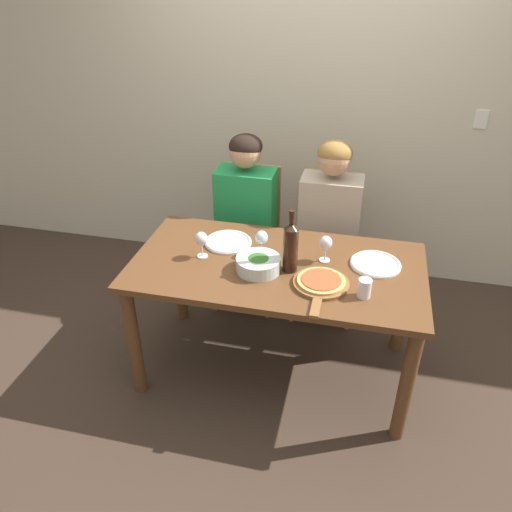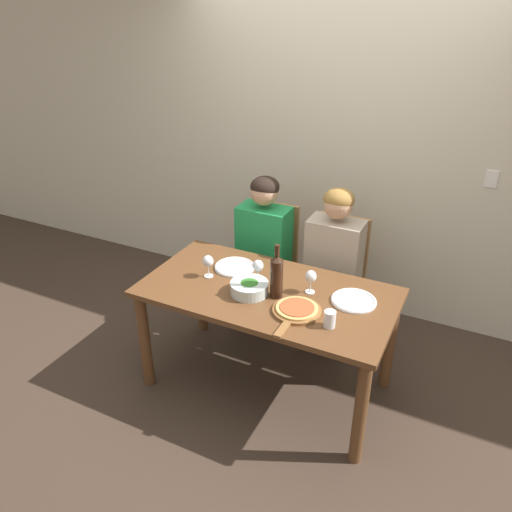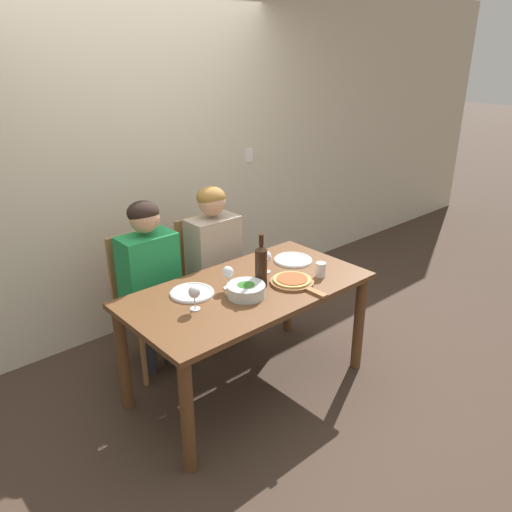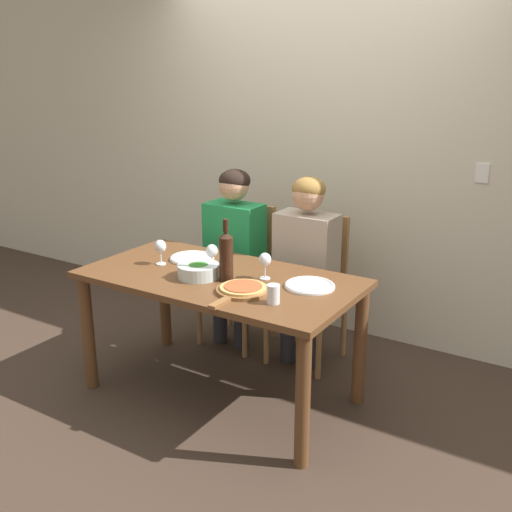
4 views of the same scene
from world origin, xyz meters
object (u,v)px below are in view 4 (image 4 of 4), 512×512
object	(u,v)px
broccoli_bowl	(198,271)
dinner_plate_left	(192,258)
wine_bottle	(226,255)
wine_glass_left	(160,247)
chair_left	(243,269)
water_tumbler	(273,294)
dinner_plate_right	(310,285)
person_woman	(233,242)
wine_glass_right	(265,261)
person_man	(305,254)
pizza_on_board	(242,290)
wine_glass_centre	(212,252)
chair_right	(312,283)

from	to	relation	value
broccoli_bowl	dinner_plate_left	xyz separation A→B (m)	(-0.23, 0.24, -0.03)
wine_bottle	wine_glass_left	bearing A→B (deg)	177.18
chair_left	water_tumbler	distance (m)	1.26
chair_left	dinner_plate_right	xyz separation A→B (m)	(0.85, -0.63, 0.24)
person_woman	dinner_plate_left	distance (m)	0.47
dinner_plate_right	wine_glass_right	world-z (taller)	wine_glass_right
dinner_plate_right	wine_glass_left	world-z (taller)	wine_glass_left
wine_bottle	person_man	bearing A→B (deg)	78.15
pizza_on_board	water_tumbler	size ratio (longest dim) A/B	4.36
dinner_plate_left	wine_glass_right	xyz separation A→B (m)	(0.56, -0.06, 0.10)
pizza_on_board	wine_glass_centre	world-z (taller)	wine_glass_centre
chair_right	broccoli_bowl	distance (m)	0.92
chair_left	wine_glass_left	bearing A→B (deg)	-96.23
chair_right	chair_left	bearing A→B (deg)	180.00
wine_glass_right	wine_glass_centre	bearing A→B (deg)	-176.34
person_woman	wine_bottle	bearing A→B (deg)	-58.50
chair_right	person_woman	bearing A→B (deg)	-168.24
person_woman	wine_glass_centre	distance (m)	0.61
broccoli_bowl	pizza_on_board	xyz separation A→B (m)	(0.34, -0.07, -0.02)
person_woman	person_man	size ratio (longest dim) A/B	1.00
person_woman	wine_glass_right	world-z (taller)	person_woman
person_woman	dinner_plate_right	size ratio (longest dim) A/B	4.57
dinner_plate_left	wine_bottle	bearing A→B (deg)	-26.64
dinner_plate_right	wine_glass_left	bearing A→B (deg)	-172.45
broccoli_bowl	wine_glass_centre	distance (m)	0.17
broccoli_bowl	water_tumbler	distance (m)	0.56
person_man	wine_glass_left	xyz separation A→B (m)	(-0.63, -0.64, 0.11)
chair_left	wine_bottle	world-z (taller)	wine_bottle
wine_glass_centre	person_woman	bearing A→B (deg)	112.58
wine_bottle	dinner_plate_right	size ratio (longest dim) A/B	1.29
wine_bottle	dinner_plate_left	world-z (taller)	wine_bottle
dinner_plate_right	wine_glass_right	distance (m)	0.29
chair_left	dinner_plate_right	bearing A→B (deg)	-36.78
chair_right	wine_bottle	bearing A→B (deg)	-100.16
chair_right	dinner_plate_right	world-z (taller)	chair_right
wine_glass_centre	wine_bottle	bearing A→B (deg)	-31.96
chair_right	dinner_plate_left	distance (m)	0.83
wine_glass_right	broccoli_bowl	bearing A→B (deg)	-152.03
pizza_on_board	wine_glass_left	world-z (taller)	wine_glass_left
chair_left	pizza_on_board	bearing A→B (deg)	-56.70
pizza_on_board	wine_bottle	bearing A→B (deg)	148.02
dinner_plate_left	water_tumbler	distance (m)	0.86
chair_right	water_tumbler	size ratio (longest dim) A/B	9.89
chair_left	broccoli_bowl	xyz separation A→B (m)	(0.25, -0.82, 0.27)
pizza_on_board	dinner_plate_left	bearing A→B (deg)	151.64
pizza_on_board	wine_glass_right	size ratio (longest dim) A/B	2.81
chair_left	person_man	distance (m)	0.61
dinner_plate_left	wine_glass_centre	bearing A→B (deg)	-21.85
wine_glass_left	chair_left	bearing A→B (deg)	83.77
wine_glass_right	person_woman	bearing A→B (deg)	137.18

